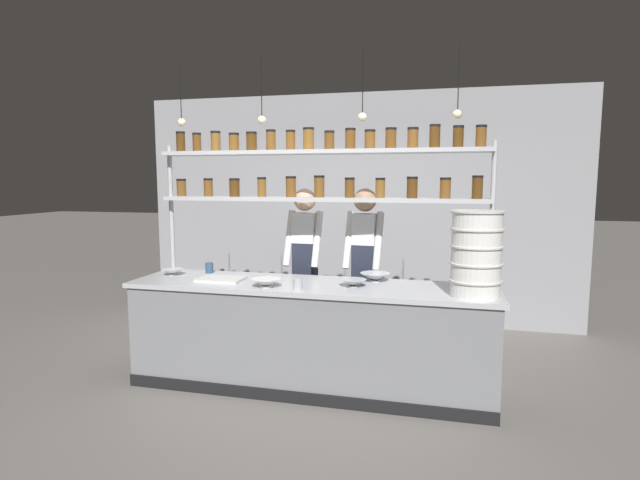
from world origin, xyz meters
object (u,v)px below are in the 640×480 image
at_px(chef_left, 305,262).
at_px(prep_bowl_center_back, 353,283).
at_px(serving_cup_front, 298,284).
at_px(spice_shelf_unit, 320,176).
at_px(prep_bowl_center_front, 173,272).
at_px(chef_center, 364,264).
at_px(serving_cup_by_board, 209,268).
at_px(prep_bowl_near_right, 375,277).
at_px(cutting_board, 221,279).
at_px(prep_bowl_near_left, 266,283).
at_px(container_stack, 476,254).

bearing_deg(chef_left, prep_bowl_center_back, -44.88).
bearing_deg(serving_cup_front, prep_bowl_center_back, 26.44).
height_order(spice_shelf_unit, prep_bowl_center_front, spice_shelf_unit).
height_order(chef_center, serving_cup_by_board, chef_center).
distance_m(spice_shelf_unit, serving_cup_by_board, 1.39).
xyz_separation_m(prep_bowl_center_front, prep_bowl_near_right, (1.88, 0.17, 0.01)).
distance_m(prep_bowl_center_front, prep_bowl_near_right, 1.89).
bearing_deg(serving_cup_front, spice_shelf_unit, 84.64).
xyz_separation_m(cutting_board, prep_bowl_near_right, (1.33, 0.30, 0.02)).
height_order(chef_left, chef_center, chef_center).
height_order(cutting_board, prep_bowl_center_front, prep_bowl_center_front).
bearing_deg(prep_bowl_near_right, prep_bowl_center_front, -174.80).
distance_m(chef_center, serving_cup_by_board, 1.49).
xyz_separation_m(spice_shelf_unit, prep_bowl_near_left, (-0.34, -0.54, -0.89)).
height_order(spice_shelf_unit, cutting_board, spice_shelf_unit).
xyz_separation_m(serving_cup_front, serving_cup_by_board, (-1.02, 0.48, 0.01)).
height_order(chef_left, prep_bowl_near_left, chef_left).
distance_m(chef_left, serving_cup_front, 0.89).
bearing_deg(prep_bowl_near_left, serving_cup_by_board, 148.26).
xyz_separation_m(prep_bowl_center_front, serving_cup_by_board, (0.29, 0.18, 0.02)).
relative_size(container_stack, prep_bowl_center_front, 3.25).
bearing_deg(prep_bowl_center_front, cutting_board, -13.09).
height_order(prep_bowl_near_right, serving_cup_by_board, serving_cup_by_board).
bearing_deg(chef_left, prep_bowl_near_right, -24.91).
xyz_separation_m(cutting_board, serving_cup_by_board, (-0.26, 0.30, 0.04)).
height_order(cutting_board, prep_bowl_near_right, prep_bowl_near_right).
height_order(prep_bowl_center_front, serving_cup_front, serving_cup_front).
bearing_deg(serving_cup_front, chef_left, 101.68).
relative_size(chef_left, cutting_board, 4.31).
relative_size(spice_shelf_unit, chef_left, 1.76).
bearing_deg(chef_center, serving_cup_front, -111.25).
bearing_deg(serving_cup_by_board, cutting_board, -49.31).
bearing_deg(container_stack, cutting_board, 177.54).
xyz_separation_m(chef_left, chef_center, (0.60, -0.02, 0.00)).
xyz_separation_m(container_stack, serving_cup_by_board, (-2.42, 0.40, -0.28)).
relative_size(chef_left, serving_cup_by_board, 17.59).
xyz_separation_m(chef_center, prep_bowl_center_front, (-1.73, -0.55, -0.06)).
relative_size(cutting_board, serving_cup_front, 4.62).
height_order(chef_center, container_stack, chef_center).
relative_size(chef_left, serving_cup_front, 19.93).
bearing_deg(prep_bowl_center_back, spice_shelf_unit, 135.95).
xyz_separation_m(chef_left, serving_cup_by_board, (-0.84, -0.39, -0.03)).
height_order(prep_bowl_center_front, prep_bowl_near_right, prep_bowl_near_right).
relative_size(chef_center, prep_bowl_center_front, 8.54).
relative_size(chef_center, container_stack, 2.62).
height_order(spice_shelf_unit, prep_bowl_near_right, spice_shelf_unit).
relative_size(prep_bowl_near_right, serving_cup_by_board, 2.68).
distance_m(cutting_board, prep_bowl_near_right, 1.37).
distance_m(spice_shelf_unit, container_stack, 1.54).
bearing_deg(chef_center, spice_shelf_unit, -137.05).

